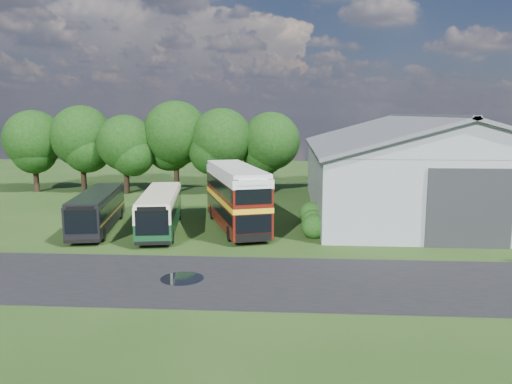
# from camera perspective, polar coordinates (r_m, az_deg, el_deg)

# --- Properties ---
(ground) EXTENTS (120.00, 120.00, 0.00)m
(ground) POSITION_cam_1_polar(r_m,az_deg,el_deg) (28.53, -4.19, -7.98)
(ground) COLOR #1C3510
(ground) RESTS_ON ground
(asphalt_road) EXTENTS (60.00, 8.00, 0.02)m
(asphalt_road) POSITION_cam_1_polar(r_m,az_deg,el_deg) (25.44, 1.67, -10.11)
(asphalt_road) COLOR black
(asphalt_road) RESTS_ON ground
(puddle) EXTENTS (2.20, 2.20, 0.01)m
(puddle) POSITION_cam_1_polar(r_m,az_deg,el_deg) (25.98, -8.44, -9.79)
(puddle) COLOR black
(puddle) RESTS_ON ground
(storage_shed) EXTENTS (18.80, 24.80, 8.15)m
(storage_shed) POSITION_cam_1_polar(r_m,az_deg,el_deg) (44.62, 18.25, 3.22)
(storage_shed) COLOR gray
(storage_shed) RESTS_ON ground
(tree_far_left) EXTENTS (6.12, 6.12, 8.64)m
(tree_far_left) POSITION_cam_1_polar(r_m,az_deg,el_deg) (57.71, -24.09, 5.51)
(tree_far_left) COLOR black
(tree_far_left) RESTS_ON ground
(tree_left_a) EXTENTS (6.46, 6.46, 9.12)m
(tree_left_a) POSITION_cam_1_polar(r_m,az_deg,el_deg) (56.01, -19.31, 6.02)
(tree_left_a) COLOR black
(tree_left_a) RESTS_ON ground
(tree_left_b) EXTENTS (5.78, 5.78, 8.16)m
(tree_left_b) POSITION_cam_1_polar(r_m,az_deg,el_deg) (53.34, -14.73, 5.43)
(tree_left_b) COLOR black
(tree_left_b) RESTS_ON ground
(tree_mid) EXTENTS (6.80, 6.80, 9.60)m
(tree_mid) POSITION_cam_1_polar(r_m,az_deg,el_deg) (53.19, -9.17, 6.61)
(tree_mid) COLOR black
(tree_mid) RESTS_ON ground
(tree_right_a) EXTENTS (6.26, 6.26, 8.83)m
(tree_right_a) POSITION_cam_1_polar(r_m,az_deg,el_deg) (51.34, -3.93, 6.06)
(tree_right_a) COLOR black
(tree_right_a) RESTS_ON ground
(tree_right_b) EXTENTS (5.98, 5.98, 8.45)m
(tree_right_b) POSITION_cam_1_polar(r_m,az_deg,el_deg) (51.73, 1.72, 5.83)
(tree_right_b) COLOR black
(tree_right_b) RESTS_ON ground
(shrub_front) EXTENTS (1.70, 1.70, 1.70)m
(shrub_front) POSITION_cam_1_polar(r_m,az_deg,el_deg) (34.10, 6.62, -5.18)
(shrub_front) COLOR #194714
(shrub_front) RESTS_ON ground
(shrub_mid) EXTENTS (1.60, 1.60, 1.60)m
(shrub_mid) POSITION_cam_1_polar(r_m,az_deg,el_deg) (36.04, 6.47, -4.40)
(shrub_mid) COLOR #194714
(shrub_mid) RESTS_ON ground
(shrub_back) EXTENTS (1.80, 1.80, 1.80)m
(shrub_back) POSITION_cam_1_polar(r_m,az_deg,el_deg) (37.98, 6.33, -3.70)
(shrub_back) COLOR #194714
(shrub_back) RESTS_ON ground
(bus_green_single) EXTENTS (3.89, 10.44, 2.81)m
(bus_green_single) POSITION_cam_1_polar(r_m,az_deg,el_deg) (36.13, -10.87, -2.04)
(bus_green_single) COLOR black
(bus_green_single) RESTS_ON ground
(bus_maroon_double) EXTENTS (5.82, 10.87, 4.54)m
(bus_maroon_double) POSITION_cam_1_polar(r_m,az_deg,el_deg) (36.11, -2.28, -0.65)
(bus_maroon_double) COLOR black
(bus_maroon_double) RESTS_ON ground
(bus_dark_single) EXTENTS (3.90, 10.13, 2.73)m
(bus_dark_single) POSITION_cam_1_polar(r_m,az_deg,el_deg) (37.61, -17.66, -1.94)
(bus_dark_single) COLOR black
(bus_dark_single) RESTS_ON ground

